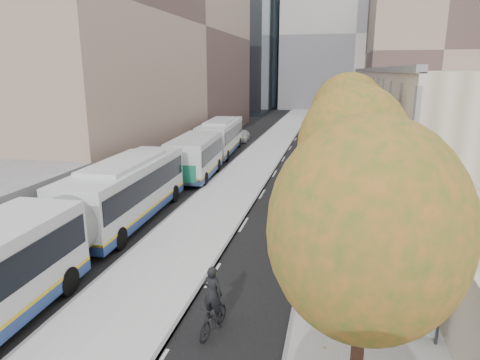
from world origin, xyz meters
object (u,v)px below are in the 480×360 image
(bus_shelter, at_px, (414,252))
(bus_far, at_px, (211,144))
(cyclist, at_px, (213,309))
(bus_near, at_px, (84,216))
(distant_car, at_px, (242,136))

(bus_shelter, distance_m, bus_far, 25.90)
(bus_shelter, bearing_deg, cyclist, -156.17)
(bus_far, bearing_deg, cyclist, -77.60)
(bus_near, height_order, distant_car, bus_near)
(cyclist, bearing_deg, bus_shelter, 35.93)
(bus_near, relative_size, cyclist, 8.52)
(bus_far, height_order, distant_car, bus_far)
(distant_car, bearing_deg, cyclist, -83.32)
(bus_shelter, height_order, distant_car, bus_shelter)
(bus_far, bearing_deg, distant_car, 85.49)
(distant_car, bearing_deg, bus_near, -94.55)
(distant_car, bearing_deg, bus_shelter, -72.89)
(bus_near, distance_m, bus_far, 20.21)
(bus_near, height_order, cyclist, bus_near)
(bus_shelter, relative_size, bus_near, 0.23)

